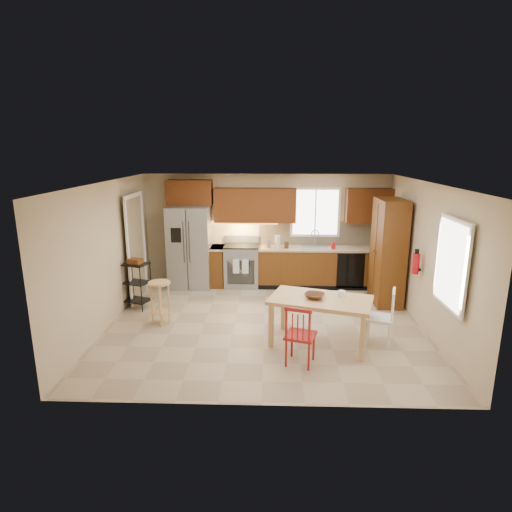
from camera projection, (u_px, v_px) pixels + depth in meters
The scene contains 33 objects.
floor at pixel (265, 324), 7.65m from camera, with size 5.50×5.50×0.00m, color tan.
ceiling at pixel (265, 183), 7.03m from camera, with size 5.50×5.00×0.02m, color silver.
wall_back at pixel (266, 229), 9.76m from camera, with size 5.50×0.02×2.50m, color #CCB793.
wall_front at pixel (262, 309), 4.92m from camera, with size 5.50×0.02×2.50m, color #CCB793.
wall_left at pixel (107, 255), 7.43m from camera, with size 0.02×5.00×2.50m, color #CCB793.
wall_right at pixel (427, 257), 7.25m from camera, with size 0.02×5.00×2.50m, color #CCB793.
refrigerator at pixel (190, 247), 9.54m from camera, with size 0.92×0.75×1.82m, color gray.
range_stove at pixel (242, 266), 9.67m from camera, with size 0.76×0.63×0.92m, color gray.
base_cabinet_narrow at pixel (218, 266), 9.70m from camera, with size 0.30×0.60×0.90m, color #5C3011.
base_cabinet_run at pixel (323, 267), 9.63m from camera, with size 2.92×0.60×0.90m, color #5C3011.
dishwasher at pixel (351, 271), 9.33m from camera, with size 0.60×0.02×0.78m, color black.
backsplash at pixel (323, 233), 9.72m from camera, with size 2.92×0.03×0.55m, color #C3B293.
upper_over_fridge at pixel (190, 192), 9.44m from camera, with size 1.00×0.35×0.55m, color #55290E.
upper_left_block at pixel (255, 205), 9.46m from camera, with size 1.80×0.35×0.75m, color #55290E.
upper_right_block at pixel (369, 206), 9.38m from camera, with size 1.00×0.35×0.75m, color #55290E.
window_back at pixel (315, 212), 9.61m from camera, with size 1.12×0.04×1.12m, color white.
sink at pixel (315, 249), 9.53m from camera, with size 0.62×0.46×0.16m, color gray.
undercab_glow at pixel (242, 223), 9.54m from camera, with size 1.60×0.30×0.01m, color #FFBF66.
soap_bottle at pixel (333, 244), 9.39m from camera, with size 0.09×0.09×0.19m, color red.
paper_towel at pixel (277, 242), 9.47m from camera, with size 0.12×0.12×0.28m, color silver.
canister_steel at pixel (268, 244), 9.49m from camera, with size 0.11×0.11×0.18m, color gray.
canister_wood at pixel (286, 245), 9.45m from camera, with size 0.10×0.10×0.14m, color #4E2E14.
pantry at pixel (388, 252), 8.47m from camera, with size 0.50×0.95×2.10m, color #5C3011.
fire_extinguisher at pixel (416, 264), 7.44m from camera, with size 0.12×0.12×0.36m, color red.
window_right at pixel (452, 264), 6.09m from camera, with size 0.04×1.02×1.32m, color white.
doorway at pixel (135, 249), 8.74m from camera, with size 0.04×0.95×2.10m, color #8C7A59.
dining_table at pixel (320, 322), 6.78m from camera, with size 1.55×0.87×0.76m, color #DFAB6F, non-canonical shape.
chair_red at pixel (300, 334), 6.14m from camera, with size 0.43×0.43×0.91m, color maroon, non-canonical shape.
chair_white at pixel (380, 317), 6.77m from camera, with size 0.43×0.43×0.91m, color silver, non-canonical shape.
table_bowl at pixel (314, 299), 6.68m from camera, with size 0.31×0.31×0.08m, color #4E2E14.
table_jar at pixel (342, 295), 6.76m from camera, with size 0.11×0.11×0.13m, color silver.
bar_stool at pixel (160, 303), 7.56m from camera, with size 0.38×0.38×0.78m, color #DFAB6F, non-canonical shape.
utility_cart at pixel (137, 285), 8.31m from camera, with size 0.47×0.37×0.94m, color black, non-canonical shape.
Camera 1 is at (0.09, -7.12, 3.06)m, focal length 30.00 mm.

